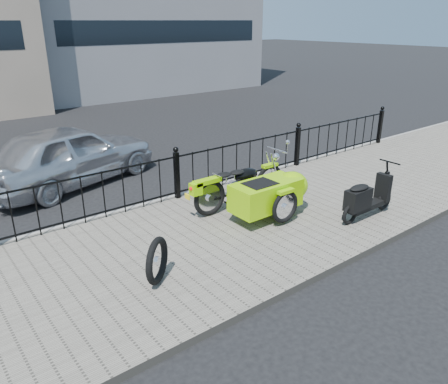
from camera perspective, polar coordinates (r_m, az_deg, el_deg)
ground at (r=8.05m, az=-1.06°, el=-4.29°), size 120.00×120.00×0.00m
sidewalk at (r=7.67m, az=1.19°, el=-5.17°), size 30.00×3.80×0.12m
curb at (r=9.12m, az=-6.51°, el=-0.81°), size 30.00×0.10×0.12m
iron_fence at (r=8.82m, az=-6.18°, el=2.08°), size 14.11×0.11×1.08m
motorcycle_sidecar at (r=8.05m, az=5.72°, el=0.23°), size 2.28×1.48×0.98m
scooter at (r=8.29m, az=18.00°, el=-0.85°), size 1.44×0.42×0.97m
spare_tire at (r=6.08m, az=-8.73°, el=-8.85°), size 0.58×0.49×0.67m
sedan_car at (r=10.42m, az=-19.52°, el=4.61°), size 4.35×2.75×1.38m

